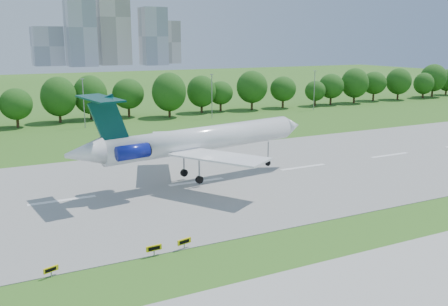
{
  "coord_description": "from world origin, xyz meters",
  "views": [
    {
      "loc": [
        -9.7,
        -42.63,
        21.45
      ],
      "look_at": [
        21.18,
        18.0,
        5.94
      ],
      "focal_mm": 40.0,
      "sensor_mm": 36.0,
      "label": 1
    }
  ],
  "objects": [
    {
      "name": "ground",
      "position": [
        0.0,
        0.0,
        0.0
      ],
      "size": [
        600.0,
        600.0,
        0.0
      ],
      "primitive_type": "plane",
      "color": "#2C5616",
      "rests_on": "ground"
    },
    {
      "name": "runway",
      "position": [
        0.0,
        25.0,
        0.04
      ],
      "size": [
        400.0,
        45.0,
        0.08
      ],
      "primitive_type": "cube",
      "color": "gray",
      "rests_on": "ground"
    },
    {
      "name": "tree_line",
      "position": [
        0.0,
        92.0,
        6.19
      ],
      "size": [
        288.4,
        8.4,
        10.4
      ],
      "color": "#382314",
      "rests_on": "ground"
    },
    {
      "name": "light_poles",
      "position": [
        -2.5,
        82.0,
        6.34
      ],
      "size": [
        175.9,
        0.25,
        12.19
      ],
      "color": "gray",
      "rests_on": "ground"
    },
    {
      "name": "skyline",
      "position": [
        100.16,
        390.61,
        30.46
      ],
      "size": [
        127.0,
        52.0,
        80.0
      ],
      "color": "#B2B2B7",
      "rests_on": "ground"
    },
    {
      "name": "airliner",
      "position": [
        19.19,
        24.77,
        6.84
      ],
      "size": [
        40.4,
        29.3,
        13.83
      ],
      "rotation": [
        0.0,
        -0.02,
        0.12
      ],
      "color": "white",
      "rests_on": "ground"
    },
    {
      "name": "taxi_sign_left",
      "position": [
        -4.69,
        2.41,
        0.75
      ],
      "size": [
        1.42,
        0.63,
        1.02
      ],
      "rotation": [
        0.0,
        0.0,
        0.34
      ],
      "color": "gray",
      "rests_on": "ground"
    },
    {
      "name": "taxi_sign_centre",
      "position": [
        8.71,
        2.66,
        0.84
      ],
      "size": [
        1.62,
        0.55,
        1.14
      ],
      "rotation": [
        0.0,
        0.0,
        0.23
      ],
      "color": "gray",
      "rests_on": "ground"
    },
    {
      "name": "taxi_sign_right",
      "position": [
        5.3,
        2.44,
        0.86
      ],
      "size": [
        1.67,
        0.3,
        1.17
      ],
      "rotation": [
        0.0,
        0.0,
        0.06
      ],
      "color": "gray",
      "rests_on": "ground"
    }
  ]
}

